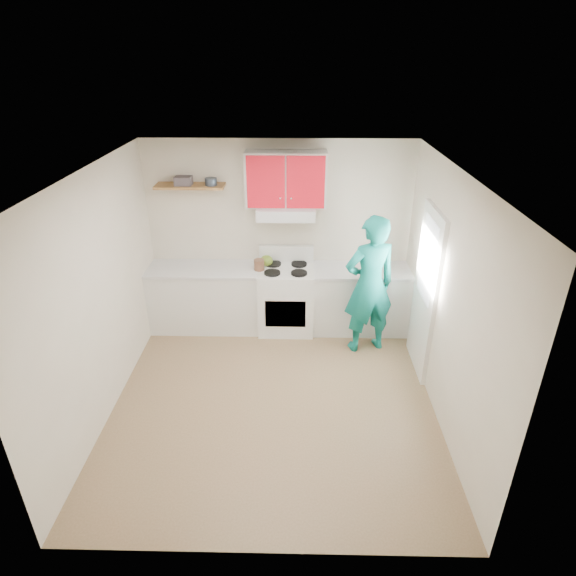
{
  "coord_description": "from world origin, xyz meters",
  "views": [
    {
      "loc": [
        0.25,
        -4.35,
        3.62
      ],
      "look_at": [
        0.15,
        0.55,
        1.15
      ],
      "focal_mm": 29.75,
      "sensor_mm": 36.0,
      "label": 1
    }
  ],
  "objects_px": {
    "crock": "(259,266)",
    "person": "(369,286)",
    "kettle": "(266,261)",
    "stove": "(286,299)",
    "tin": "(211,182)"
  },
  "relations": [
    {
      "from": "kettle",
      "to": "crock",
      "type": "relative_size",
      "value": 1.04
    },
    {
      "from": "stove",
      "to": "tin",
      "type": "distance_m",
      "value": 1.9
    },
    {
      "from": "tin",
      "to": "person",
      "type": "relative_size",
      "value": 0.08
    },
    {
      "from": "tin",
      "to": "kettle",
      "type": "xyz_separation_m",
      "value": [
        0.69,
        -0.02,
        -1.09
      ]
    },
    {
      "from": "stove",
      "to": "person",
      "type": "relative_size",
      "value": 0.49
    },
    {
      "from": "kettle",
      "to": "person",
      "type": "relative_size",
      "value": 0.09
    },
    {
      "from": "kettle",
      "to": "person",
      "type": "distance_m",
      "value": 1.48
    },
    {
      "from": "kettle",
      "to": "person",
      "type": "xyz_separation_m",
      "value": [
        1.34,
        -0.62,
        -0.06
      ]
    },
    {
      "from": "stove",
      "to": "person",
      "type": "xyz_separation_m",
      "value": [
        1.07,
        -0.5,
        0.47
      ]
    },
    {
      "from": "crock",
      "to": "person",
      "type": "relative_size",
      "value": 0.09
    },
    {
      "from": "kettle",
      "to": "crock",
      "type": "distance_m",
      "value": 0.17
    },
    {
      "from": "kettle",
      "to": "crock",
      "type": "xyz_separation_m",
      "value": [
        -0.09,
        -0.15,
        -0.01
      ]
    },
    {
      "from": "tin",
      "to": "crock",
      "type": "height_order",
      "value": "tin"
    },
    {
      "from": "person",
      "to": "kettle",
      "type": "bearing_deg",
      "value": -41.68
    },
    {
      "from": "crock",
      "to": "person",
      "type": "xyz_separation_m",
      "value": [
        1.43,
        -0.47,
        -0.05
      ]
    }
  ]
}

